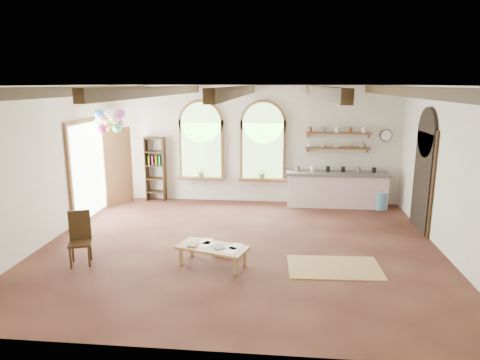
# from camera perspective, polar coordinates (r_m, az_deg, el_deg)

# --- Properties ---
(floor) EXTENTS (8.00, 8.00, 0.00)m
(floor) POSITION_cam_1_polar(r_m,az_deg,el_deg) (8.79, -0.07, -8.87)
(floor) COLOR brown
(floor) RESTS_ON ground
(ceiling_beams) EXTENTS (6.20, 6.80, 0.18)m
(ceiling_beams) POSITION_cam_1_polar(r_m,az_deg,el_deg) (8.18, -0.07, 11.77)
(ceiling_beams) COLOR #322210
(ceiling_beams) RESTS_ON ceiling
(window_left) EXTENTS (1.30, 0.28, 2.20)m
(window_left) POSITION_cam_1_polar(r_m,az_deg,el_deg) (11.88, -5.17, 4.92)
(window_left) COLOR brown
(window_left) RESTS_ON floor
(window_right) EXTENTS (1.30, 0.28, 2.20)m
(window_right) POSITION_cam_1_polar(r_m,az_deg,el_deg) (11.68, 3.07, 4.82)
(window_right) COLOR brown
(window_right) RESTS_ON floor
(left_doorway) EXTENTS (0.10, 1.90, 2.50)m
(left_doorway) POSITION_cam_1_polar(r_m,az_deg,el_deg) (11.21, -19.62, 1.26)
(left_doorway) COLOR brown
(left_doorway) RESTS_ON floor
(right_doorway) EXTENTS (0.10, 1.30, 2.40)m
(right_doorway) POSITION_cam_1_polar(r_m,az_deg,el_deg) (10.36, 23.13, -0.22)
(right_doorway) COLOR black
(right_doorway) RESTS_ON floor
(kitchen_counter) EXTENTS (2.68, 0.62, 0.94)m
(kitchen_counter) POSITION_cam_1_polar(r_m,az_deg,el_deg) (11.76, 12.74, -1.16)
(kitchen_counter) COLOR silver
(kitchen_counter) RESTS_ON floor
(wall_shelf_lower) EXTENTS (1.70, 0.24, 0.04)m
(wall_shelf_lower) POSITION_cam_1_polar(r_m,az_deg,el_deg) (11.73, 12.89, 4.15)
(wall_shelf_lower) COLOR brown
(wall_shelf_lower) RESTS_ON wall_back
(wall_shelf_upper) EXTENTS (1.70, 0.24, 0.04)m
(wall_shelf_upper) POSITION_cam_1_polar(r_m,az_deg,el_deg) (11.68, 12.99, 6.09)
(wall_shelf_upper) COLOR brown
(wall_shelf_upper) RESTS_ON wall_back
(wall_clock) EXTENTS (0.32, 0.04, 0.32)m
(wall_clock) POSITION_cam_1_polar(r_m,az_deg,el_deg) (11.98, 18.90, 5.64)
(wall_clock) COLOR black
(wall_clock) RESTS_ON wall_back
(bookshelf) EXTENTS (0.53, 0.32, 1.80)m
(bookshelf) POSITION_cam_1_polar(r_m,az_deg,el_deg) (12.21, -11.20, 1.45)
(bookshelf) COLOR #322210
(bookshelf) RESTS_ON floor
(coffee_table) EXTENTS (1.39, 0.94, 0.36)m
(coffee_table) POSITION_cam_1_polar(r_m,az_deg,el_deg) (7.86, -3.70, -9.10)
(coffee_table) COLOR tan
(coffee_table) RESTS_ON floor
(side_chair) EXTENTS (0.50, 0.50, 0.98)m
(side_chair) POSITION_cam_1_polar(r_m,az_deg,el_deg) (8.43, -20.48, -8.65)
(side_chair) COLOR #322210
(side_chair) RESTS_ON floor
(floor_mat) EXTENTS (1.69, 1.08, 0.02)m
(floor_mat) POSITION_cam_1_polar(r_m,az_deg,el_deg) (8.03, 12.45, -11.30)
(floor_mat) COLOR tan
(floor_mat) RESTS_ON floor
(floor_cushion) EXTENTS (0.55, 0.55, 0.09)m
(floor_cushion) POSITION_cam_1_polar(r_m,az_deg,el_deg) (8.52, -1.53, -9.27)
(floor_cushion) COLOR #6C885D
(floor_cushion) RESTS_ON floor
(water_jug_a) EXTENTS (0.30, 0.30, 0.58)m
(water_jug_a) POSITION_cam_1_polar(r_m,az_deg,el_deg) (11.94, 16.50, -2.27)
(water_jug_a) COLOR #5A99C1
(water_jug_a) RESTS_ON floor
(water_jug_b) EXTENTS (0.30, 0.30, 0.59)m
(water_jug_b) POSITION_cam_1_polar(r_m,az_deg,el_deg) (11.83, 18.25, -2.53)
(water_jug_b) COLOR #5A99C1
(water_jug_b) RESTS_ON floor
(balloon_cluster) EXTENTS (0.87, 0.87, 1.14)m
(balloon_cluster) POSITION_cam_1_polar(r_m,az_deg,el_deg) (11.02, -17.02, 7.57)
(balloon_cluster) COLOR white
(balloon_cluster) RESTS_ON floor
(table_book) EXTENTS (0.20, 0.26, 0.02)m
(table_book) POSITION_cam_1_polar(r_m,az_deg,el_deg) (7.94, -6.88, -8.51)
(table_book) COLOR olive
(table_book) RESTS_ON coffee_table
(tablet) EXTENTS (0.28, 0.31, 0.01)m
(tablet) POSITION_cam_1_polar(r_m,az_deg,el_deg) (7.80, -2.98, -8.87)
(tablet) COLOR black
(tablet) RESTS_ON coffee_table
(potted_plant_left) EXTENTS (0.27, 0.23, 0.30)m
(potted_plant_left) POSITION_cam_1_polar(r_m,az_deg,el_deg) (11.91, -5.19, 1.12)
(potted_plant_left) COLOR #598C4C
(potted_plant_left) RESTS_ON window_left
(potted_plant_right) EXTENTS (0.27, 0.23, 0.30)m
(potted_plant_right) POSITION_cam_1_polar(r_m,az_deg,el_deg) (11.71, 3.01, 0.96)
(potted_plant_right) COLOR #598C4C
(potted_plant_right) RESTS_ON window_right
(shelf_cup_a) EXTENTS (0.12, 0.10, 0.10)m
(shelf_cup_a) POSITION_cam_1_polar(r_m,az_deg,el_deg) (11.65, 9.23, 4.59)
(shelf_cup_a) COLOR white
(shelf_cup_a) RESTS_ON wall_shelf_lower
(shelf_cup_b) EXTENTS (0.10, 0.10, 0.09)m
(shelf_cup_b) POSITION_cam_1_polar(r_m,az_deg,el_deg) (11.68, 10.95, 4.53)
(shelf_cup_b) COLOR beige
(shelf_cup_b) RESTS_ON wall_shelf_lower
(shelf_bowl_a) EXTENTS (0.22, 0.22, 0.05)m
(shelf_bowl_a) POSITION_cam_1_polar(r_m,az_deg,el_deg) (11.72, 12.66, 4.38)
(shelf_bowl_a) COLOR beige
(shelf_bowl_a) RESTS_ON wall_shelf_lower
(shelf_bowl_b) EXTENTS (0.20, 0.20, 0.06)m
(shelf_bowl_b) POSITION_cam_1_polar(r_m,az_deg,el_deg) (11.77, 14.35, 4.34)
(shelf_bowl_b) COLOR #8C664C
(shelf_bowl_b) RESTS_ON wall_shelf_lower
(shelf_vase) EXTENTS (0.18, 0.18, 0.19)m
(shelf_vase) POSITION_cam_1_polar(r_m,az_deg,el_deg) (11.82, 16.05, 4.60)
(shelf_vase) COLOR slate
(shelf_vase) RESTS_ON wall_shelf_lower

